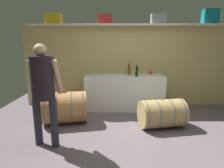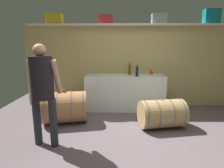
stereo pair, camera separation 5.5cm
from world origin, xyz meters
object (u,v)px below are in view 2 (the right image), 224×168
at_px(wine_barrel_far, 162,114).
at_px(winemaker_pouring, 42,85).
at_px(wine_bottle_amber, 130,69).
at_px(wine_glass, 136,71).
at_px(toolcase_teal, 211,17).
at_px(work_cabinet, 125,92).
at_px(toolcase_red, 106,20).
at_px(toolcase_grey, 159,19).
at_px(toolcase_yellow, 54,19).
at_px(wine_barrel_near, 65,107).
at_px(red_funnel, 151,72).
at_px(wine_bottle_dark, 137,71).
at_px(tasting_cup, 64,91).

distance_m(wine_barrel_far, winemaker_pouring, 2.28).
height_order(wine_bottle_amber, wine_glass, wine_bottle_amber).
xyz_separation_m(toolcase_teal, work_cabinet, (-2.09, -0.20, -1.85)).
distance_m(toolcase_red, toolcase_grey, 1.30).
distance_m(toolcase_yellow, wine_barrel_near, 2.23).
bearing_deg(toolcase_grey, toolcase_teal, 3.50).
relative_size(wine_bottle_amber, wine_barrel_near, 0.32).
xyz_separation_m(wine_glass, red_funnel, (0.41, 0.14, -0.03)).
bearing_deg(toolcase_yellow, toolcase_red, -2.02).
bearing_deg(wine_bottle_amber, wine_barrel_near, -146.42).
xyz_separation_m(toolcase_red, toolcase_grey, (1.30, 0.00, 0.02)).
bearing_deg(winemaker_pouring, wine_bottle_dark, 56.27).
relative_size(toolcase_yellow, toolcase_teal, 1.05).
bearing_deg(toolcase_teal, toolcase_red, -176.61).
height_order(toolcase_yellow, wine_barrel_near, toolcase_yellow).
distance_m(toolcase_grey, wine_glass, 1.38).
xyz_separation_m(work_cabinet, tasting_cup, (-1.30, -0.86, 0.25)).
bearing_deg(wine_barrel_far, wine_bottle_dark, 105.72).
height_order(work_cabinet, wine_bottle_amber, wine_bottle_amber).
relative_size(red_funnel, wine_barrel_far, 0.13).
bearing_deg(toolcase_yellow, wine_glass, -6.49).
bearing_deg(tasting_cup, wine_bottle_amber, 33.46).
bearing_deg(toolcase_yellow, toolcase_teal, -2.02).
bearing_deg(wine_barrel_near, red_funnel, 16.97).
height_order(toolcase_grey, wine_barrel_near, toolcase_grey).
relative_size(wine_bottle_amber, wine_barrel_far, 0.33).
distance_m(toolcase_yellow, toolcase_teal, 3.83).
height_order(toolcase_teal, winemaker_pouring, toolcase_teal).
bearing_deg(wine_glass, wine_bottle_dark, -91.52).
bearing_deg(wine_glass, wine_barrel_near, -150.22).
bearing_deg(wine_bottle_amber, toolcase_red, 168.70).
height_order(toolcase_red, wine_bottle_amber, toolcase_red).
relative_size(work_cabinet, wine_bottle_dark, 6.92).
xyz_separation_m(toolcase_grey, work_cabinet, (-0.82, -0.20, -1.80)).
distance_m(toolcase_teal, winemaker_pouring, 4.18).
bearing_deg(winemaker_pouring, wine_glass, 60.48).
distance_m(wine_glass, tasting_cup, 1.85).
xyz_separation_m(toolcase_red, wine_bottle_amber, (0.60, -0.12, -1.20)).
bearing_deg(wine_glass, work_cabinet, -171.61).
xyz_separation_m(toolcase_teal, wine_glass, (-1.81, -0.16, -1.31)).
height_order(toolcase_yellow, toolcase_teal, toolcase_teal).
relative_size(work_cabinet, red_funnel, 16.06).
height_order(toolcase_red, toolcase_teal, toolcase_teal).
height_order(toolcase_teal, tasting_cup, toolcase_teal).
xyz_separation_m(red_funnel, winemaker_pouring, (-2.06, -1.95, 0.06)).
distance_m(toolcase_red, tasting_cup, 2.04).
bearing_deg(winemaker_pouring, toolcase_grey, 54.76).
bearing_deg(tasting_cup, wine_barrel_near, -0.00).
bearing_deg(toolcase_grey, wine_barrel_far, -92.85).
height_order(toolcase_red, tasting_cup, toolcase_red).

